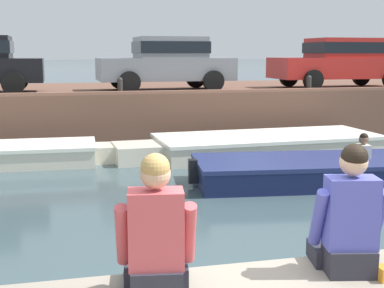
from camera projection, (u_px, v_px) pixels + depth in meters
The scene contains 11 objects.
ground_plane at pixel (153, 198), 9.30m from camera, with size 400.00×400.00×0.00m, color #3D5156.
far_quay_wall at pixel (111, 110), 17.06m from camera, with size 60.00×6.00×1.42m, color brown.
far_wall_coping at pixel (120, 93), 14.17m from camera, with size 60.00×0.24×0.08m, color brown.
boat_moored_central_cream at pixel (257, 145), 13.19m from camera, with size 6.62×2.39×0.50m.
motorboat_passing at pixel (337, 170), 10.40m from camera, with size 6.20×2.33×0.97m.
car_centre_grey at pixel (167, 61), 15.57m from camera, with size 3.93×2.12×1.54m.
car_right_inner_red at pixel (342, 61), 16.85m from camera, with size 4.31×1.96×1.54m.
mooring_bollard_mid at pixel (120, 85), 14.27m from camera, with size 0.15×0.15×0.44m.
mooring_bollard_east at pixel (309, 82), 15.52m from camera, with size 0.15×0.15×0.44m.
person_seated_left at pixel (156, 240), 3.54m from camera, with size 0.57×0.57×0.97m.
person_seated_right at pixel (348, 223), 3.89m from camera, with size 0.58×0.59×0.97m.
Camera 1 is at (-1.42, -3.70, 2.50)m, focal length 50.00 mm.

